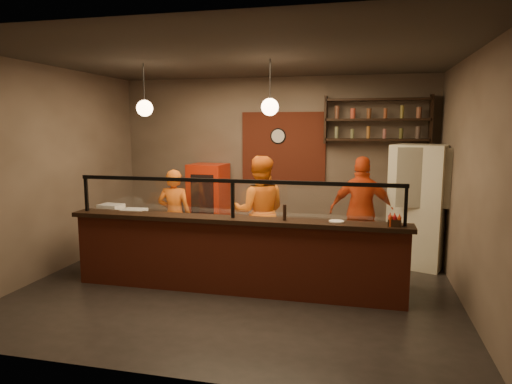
% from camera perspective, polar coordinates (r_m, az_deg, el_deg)
% --- Properties ---
extents(floor, '(6.00, 6.00, 0.00)m').
position_cam_1_polar(floor, '(6.74, -2.10, -11.60)').
color(floor, black).
rests_on(floor, ground).
extents(ceiling, '(6.00, 6.00, 0.00)m').
position_cam_1_polar(ceiling, '(6.41, -2.26, 16.42)').
color(ceiling, '#342E28').
rests_on(ceiling, wall_back).
extents(wall_back, '(6.00, 0.00, 6.00)m').
position_cam_1_polar(wall_back, '(8.80, 2.18, 3.76)').
color(wall_back, '#705F52').
rests_on(wall_back, floor).
extents(wall_left, '(0.00, 5.00, 5.00)m').
position_cam_1_polar(wall_left, '(7.74, -24.14, 2.42)').
color(wall_left, '#705F52').
rests_on(wall_left, floor).
extents(wall_right, '(0.00, 5.00, 5.00)m').
position_cam_1_polar(wall_right, '(6.29, 25.21, 1.18)').
color(wall_right, '#705F52').
rests_on(wall_right, floor).
extents(wall_front, '(6.00, 0.00, 6.00)m').
position_cam_1_polar(wall_front, '(4.05, -11.66, -1.70)').
color(wall_front, '#705F52').
rests_on(wall_front, floor).
extents(brick_patch, '(1.60, 0.04, 1.30)m').
position_cam_1_polar(brick_patch, '(8.72, 3.45, 5.68)').
color(brick_patch, maroon).
rests_on(brick_patch, wall_back).
extents(service_counter, '(4.60, 0.25, 1.00)m').
position_cam_1_polar(service_counter, '(6.31, -2.85, -8.22)').
color(service_counter, maroon).
rests_on(service_counter, floor).
extents(counter_ledge, '(4.70, 0.37, 0.06)m').
position_cam_1_polar(counter_ledge, '(6.18, -2.89, -3.50)').
color(counter_ledge, black).
rests_on(counter_ledge, service_counter).
extents(worktop_cabinet, '(4.60, 0.75, 0.85)m').
position_cam_1_polar(worktop_cabinet, '(6.80, -1.67, -7.67)').
color(worktop_cabinet, gray).
rests_on(worktop_cabinet, floor).
extents(worktop, '(4.60, 0.75, 0.05)m').
position_cam_1_polar(worktop, '(6.69, -1.68, -3.96)').
color(worktop, white).
rests_on(worktop, worktop_cabinet).
extents(sneeze_guard, '(4.50, 0.05, 0.52)m').
position_cam_1_polar(sneeze_guard, '(6.12, -2.91, -0.38)').
color(sneeze_guard, white).
rests_on(sneeze_guard, counter_ledge).
extents(wall_shelving, '(1.84, 0.28, 0.85)m').
position_cam_1_polar(wall_shelving, '(8.43, 14.88, 8.73)').
color(wall_shelving, black).
rests_on(wall_shelving, wall_back).
extents(wall_clock, '(0.30, 0.04, 0.30)m').
position_cam_1_polar(wall_clock, '(8.72, 2.79, 7.00)').
color(wall_clock, black).
rests_on(wall_clock, wall_back).
extents(pendant_left, '(0.24, 0.24, 0.77)m').
position_cam_1_polar(pendant_left, '(7.08, -13.74, 10.15)').
color(pendant_left, black).
rests_on(pendant_left, ceiling).
extents(pendant_right, '(0.24, 0.24, 0.77)m').
position_cam_1_polar(pendant_right, '(6.45, 1.75, 10.59)').
color(pendant_right, black).
rests_on(pendant_right, ceiling).
extents(cook_left, '(0.61, 0.44, 1.57)m').
position_cam_1_polar(cook_left, '(7.86, -10.15, -2.90)').
color(cook_left, '#D75E14').
rests_on(cook_left, floor).
extents(cook_mid, '(1.00, 0.85, 1.82)m').
position_cam_1_polar(cook_mid, '(7.40, 0.43, -2.49)').
color(cook_mid, orange).
rests_on(cook_mid, floor).
extents(cook_right, '(1.08, 0.49, 1.80)m').
position_cam_1_polar(cook_right, '(7.71, 13.12, -2.33)').
color(cook_right, '#D64114').
rests_on(cook_right, floor).
extents(fridge, '(1.05, 1.01, 1.99)m').
position_cam_1_polar(fridge, '(7.93, 19.69, -1.62)').
color(fridge, beige).
rests_on(fridge, floor).
extents(red_cooler, '(0.71, 0.66, 1.57)m').
position_cam_1_polar(red_cooler, '(8.88, -5.93, -1.55)').
color(red_cooler, red).
rests_on(red_cooler, floor).
extents(pizza_dough, '(0.61, 0.61, 0.01)m').
position_cam_1_polar(pizza_dough, '(6.73, -5.83, -3.64)').
color(pizza_dough, beige).
rests_on(pizza_dough, worktop).
extents(prep_tub_a, '(0.37, 0.31, 0.17)m').
position_cam_1_polar(prep_tub_a, '(7.53, -17.65, -2.11)').
color(prep_tub_a, silver).
rests_on(prep_tub_a, worktop).
extents(prep_tub_b, '(0.28, 0.23, 0.13)m').
position_cam_1_polar(prep_tub_b, '(7.53, -17.66, -2.25)').
color(prep_tub_b, silver).
rests_on(prep_tub_b, worktop).
extents(prep_tub_c, '(0.36, 0.29, 0.17)m').
position_cam_1_polar(prep_tub_c, '(7.01, -14.99, -2.75)').
color(prep_tub_c, silver).
rests_on(prep_tub_c, worktop).
extents(rolling_pin, '(0.33, 0.10, 0.06)m').
position_cam_1_polar(rolling_pin, '(7.47, -16.09, -2.57)').
color(rolling_pin, gold).
rests_on(rolling_pin, worktop).
extents(condiment_caddy, '(0.17, 0.14, 0.09)m').
position_cam_1_polar(condiment_caddy, '(5.90, 16.92, -3.68)').
color(condiment_caddy, black).
rests_on(condiment_caddy, counter_ledge).
extents(pepper_mill, '(0.06, 0.06, 0.21)m').
position_cam_1_polar(pepper_mill, '(5.99, 3.59, -2.58)').
color(pepper_mill, black).
rests_on(pepper_mill, counter_ledge).
extents(small_plate, '(0.25, 0.25, 0.01)m').
position_cam_1_polar(small_plate, '(6.00, 10.02, -3.62)').
color(small_plate, silver).
rests_on(small_plate, counter_ledge).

